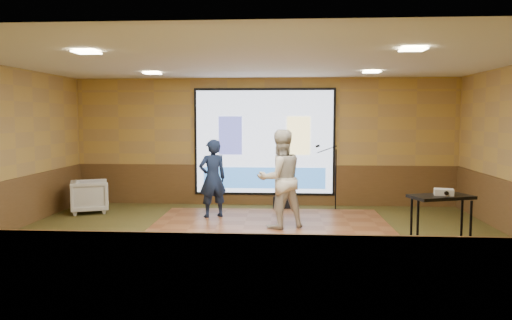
# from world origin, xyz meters

# --- Properties ---
(ground) EXTENTS (9.00, 9.00, 0.00)m
(ground) POSITION_xyz_m (0.00, 0.00, 0.00)
(ground) COLOR #313E1C
(ground) RESTS_ON ground
(room_shell) EXTENTS (9.04, 7.04, 3.02)m
(room_shell) POSITION_xyz_m (0.00, 0.00, 2.09)
(room_shell) COLOR #A37E44
(room_shell) RESTS_ON ground
(wainscot_back) EXTENTS (9.00, 0.04, 0.95)m
(wainscot_back) POSITION_xyz_m (0.00, 3.48, 0.47)
(wainscot_back) COLOR #53381B
(wainscot_back) RESTS_ON ground
(wainscot_front) EXTENTS (9.00, 0.04, 0.95)m
(wainscot_front) POSITION_xyz_m (0.00, -3.48, 0.47)
(wainscot_front) COLOR #53381B
(wainscot_front) RESTS_ON ground
(projector_screen) EXTENTS (3.32, 0.06, 2.52)m
(projector_screen) POSITION_xyz_m (0.00, 3.44, 1.47)
(projector_screen) COLOR black
(projector_screen) RESTS_ON room_shell
(downlight_nw) EXTENTS (0.32, 0.32, 0.02)m
(downlight_nw) POSITION_xyz_m (-2.20, 1.80, 2.97)
(downlight_nw) COLOR beige
(downlight_nw) RESTS_ON room_shell
(downlight_ne) EXTENTS (0.32, 0.32, 0.02)m
(downlight_ne) POSITION_xyz_m (2.20, 1.80, 2.97)
(downlight_ne) COLOR beige
(downlight_ne) RESTS_ON room_shell
(downlight_sw) EXTENTS (0.32, 0.32, 0.02)m
(downlight_sw) POSITION_xyz_m (-2.20, -1.50, 2.97)
(downlight_sw) COLOR beige
(downlight_sw) RESTS_ON room_shell
(downlight_se) EXTENTS (0.32, 0.32, 0.02)m
(downlight_se) POSITION_xyz_m (2.20, -1.50, 2.97)
(downlight_se) COLOR beige
(downlight_se) RESTS_ON room_shell
(dance_floor) EXTENTS (4.60, 3.54, 0.03)m
(dance_floor) POSITION_xyz_m (0.24, 1.06, 0.02)
(dance_floor) COLOR brown
(dance_floor) RESTS_ON ground
(player_left) EXTENTS (0.70, 0.61, 1.60)m
(player_left) POSITION_xyz_m (-0.98, 1.79, 0.83)
(player_left) COLOR #131F3D
(player_left) RESTS_ON dance_floor
(player_right) EXTENTS (1.10, 1.00, 1.82)m
(player_right) POSITION_xyz_m (0.42, 0.89, 0.94)
(player_right) COLOR beige
(player_right) RESTS_ON dance_floor
(av_table) EXTENTS (0.89, 0.47, 0.94)m
(av_table) POSITION_xyz_m (2.82, -0.83, 0.65)
(av_table) COLOR black
(av_table) RESTS_ON ground
(projector) EXTENTS (0.32, 0.28, 0.09)m
(projector) POSITION_xyz_m (2.87, -0.81, 0.98)
(projector) COLOR silver
(projector) RESTS_ON av_table
(mic_stand) EXTENTS (0.58, 0.24, 1.48)m
(mic_stand) POSITION_xyz_m (1.57, 2.87, 0.49)
(mic_stand) COLOR black
(mic_stand) RESTS_ON ground
(banquet_chair) EXTENTS (1.02, 1.00, 0.71)m
(banquet_chair) POSITION_xyz_m (-3.76, 2.25, 0.36)
(banquet_chair) COLOR gray
(banquet_chair) RESTS_ON ground
(duffel_bag) EXTENTS (0.51, 0.43, 0.27)m
(duffel_bag) POSITION_xyz_m (0.48, 2.99, 0.14)
(duffel_bag) COLOR black
(duffel_bag) RESTS_ON ground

